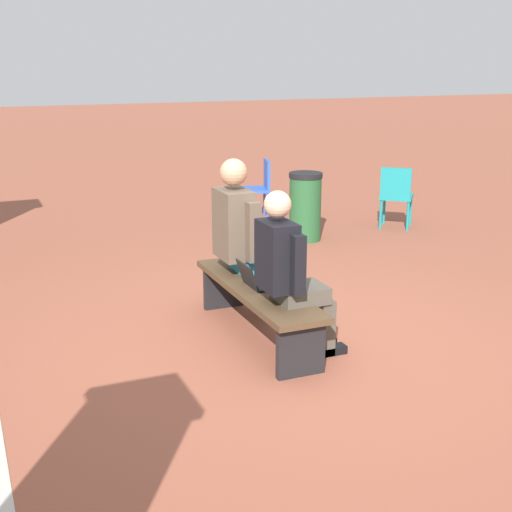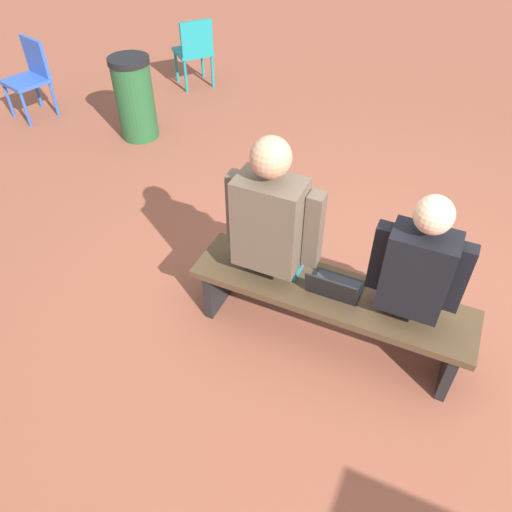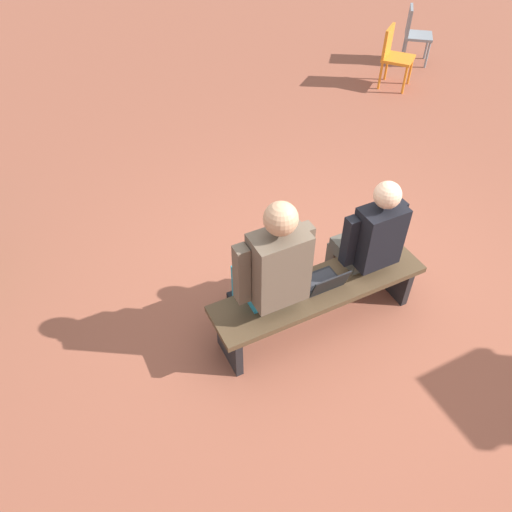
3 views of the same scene
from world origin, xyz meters
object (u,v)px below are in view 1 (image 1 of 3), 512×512
object	(u,v)px
laptop	(257,281)
plastic_chair_far_left	(259,185)
person_student	(290,270)
litter_bin	(305,206)
bench	(257,297)
person_adult	(246,237)
plastic_chair_mid_courtyard	(396,193)

from	to	relation	value
laptop	plastic_chair_far_left	size ratio (longest dim) A/B	0.38
person_student	litter_bin	size ratio (longest dim) A/B	1.53
bench	person_student	world-z (taller)	person_student
person_student	laptop	xyz separation A→B (m)	(0.44, 0.08, -0.21)
bench	person_adult	distance (m)	0.58
laptop	plastic_chair_far_left	distance (m)	4.52
bench	plastic_chair_far_left	size ratio (longest dim) A/B	2.14
person_student	bench	bearing A→B (deg)	8.12
bench	person_adult	bearing A→B (deg)	-10.08
plastic_chair_far_left	litter_bin	distance (m)	1.37
plastic_chair_far_left	plastic_chair_mid_courtyard	size ratio (longest dim) A/B	1.00
person_student	person_adult	xyz separation A→B (m)	(0.87, -0.01, 0.05)
litter_bin	plastic_chair_mid_courtyard	bearing A→B (deg)	-86.73
laptop	bench	bearing A→B (deg)	-29.24
bench	litter_bin	xyz separation A→B (m)	(2.76, -1.83, 0.08)
bench	person_student	size ratio (longest dim) A/B	1.36
person_student	plastic_chair_far_left	distance (m)	4.90
litter_bin	plastic_chair_far_left	bearing A→B (deg)	1.81
plastic_chair_far_left	plastic_chair_mid_courtyard	distance (m)	1.94
bench	plastic_chair_mid_courtyard	world-z (taller)	plastic_chair_mid_courtyard
person_adult	bench	bearing A→B (deg)	169.92
person_adult	plastic_chair_mid_courtyard	world-z (taller)	person_adult
bench	plastic_chair_mid_courtyard	distance (m)	4.31
bench	plastic_chair_far_left	xyz separation A→B (m)	(4.12, -1.79, 0.13)
person_student	person_adult	distance (m)	0.88
person_student	litter_bin	world-z (taller)	person_student
plastic_chair_far_left	plastic_chair_mid_courtyard	xyz separation A→B (m)	(-1.28, -1.45, 0.00)
bench	person_student	distance (m)	0.59
laptop	plastic_chair_mid_courtyard	size ratio (longest dim) A/B	0.38
bench	litter_bin	world-z (taller)	litter_bin
plastic_chair_mid_courtyard	litter_bin	distance (m)	1.41
plastic_chair_far_left	person_student	bearing A→B (deg)	159.39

